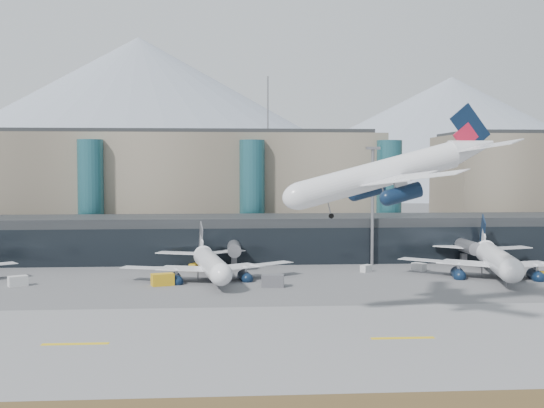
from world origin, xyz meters
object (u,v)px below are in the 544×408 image
at_px(veh_b, 195,267).
at_px(veh_c, 273,281).
at_px(jet_parked_mid, 209,256).
at_px(veh_g, 419,267).
at_px(veh_d, 366,268).
at_px(lightmast_mid, 373,199).
at_px(hero_jet, 399,164).
at_px(veh_h, 163,280).
at_px(veh_a, 18,281).
at_px(jet_parked_right, 494,251).

relative_size(veh_b, veh_c, 0.62).
height_order(jet_parked_mid, veh_g, jet_parked_mid).
xyz_separation_m(veh_c, veh_d, (20.13, 15.82, -0.38)).
relative_size(lightmast_mid, jet_parked_mid, 0.74).
xyz_separation_m(lightmast_mid, hero_jet, (-7.94, -52.62, 7.28)).
relative_size(veh_c, veh_h, 1.00).
distance_m(veh_c, veh_h, 19.84).
xyz_separation_m(veh_a, veh_h, (25.75, -1.23, 0.17)).
bearing_deg(lightmast_mid, hero_jet, -98.58).
bearing_deg(hero_jet, lightmast_mid, 72.48).
xyz_separation_m(lightmast_mid, veh_g, (7.71, -9.20, -13.62)).
distance_m(lightmast_mid, hero_jet, 53.71).
xyz_separation_m(jet_parked_right, veh_h, (-63.88, -7.25, -3.62)).
relative_size(jet_parked_right, veh_b, 15.85).
bearing_deg(veh_a, jet_parked_right, -25.60).
bearing_deg(veh_c, veh_d, 45.22).
xyz_separation_m(jet_parked_mid, veh_d, (31.66, 5.71, -3.52)).
relative_size(jet_parked_mid, veh_h, 8.81).
distance_m(veh_b, veh_c, 25.27).
height_order(lightmast_mid, veh_d, lightmast_mid).
relative_size(jet_parked_mid, jet_parked_right, 0.89).
relative_size(veh_b, veh_g, 0.89).
height_order(hero_jet, veh_h, hero_jet).
height_order(lightmast_mid, jet_parked_mid, lightmast_mid).
height_order(veh_b, veh_d, veh_d).
distance_m(hero_jet, veh_b, 60.07).
height_order(jet_parked_right, veh_d, jet_parked_right).
xyz_separation_m(veh_a, veh_d, (65.51, 11.80, -0.20)).
xyz_separation_m(hero_jet, veh_h, (-35.20, 29.69, -20.61)).
bearing_deg(jet_parked_mid, veh_b, 8.01).
bearing_deg(veh_b, jet_parked_right, -76.44).
xyz_separation_m(jet_parked_right, veh_a, (-89.63, -6.02, -3.79)).
bearing_deg(veh_d, veh_g, -40.19).
height_order(veh_b, veh_g, veh_g).
bearing_deg(jet_parked_mid, veh_g, -90.29).
bearing_deg(jet_parked_right, veh_g, 75.85).
distance_m(hero_jet, jet_parked_right, 49.76).
bearing_deg(veh_d, veh_h, 154.34).
height_order(lightmast_mid, veh_a, lightmast_mid).
bearing_deg(veh_h, veh_d, -0.30).
bearing_deg(veh_h, veh_g, -3.34).
bearing_deg(veh_c, veh_b, 132.59).
height_order(jet_parked_mid, veh_b, jet_parked_mid).
xyz_separation_m(lightmast_mid, veh_h, (-43.14, -22.93, -13.34)).
distance_m(jet_parked_right, veh_b, 60.00).
bearing_deg(lightmast_mid, veh_c, -132.42).
bearing_deg(hero_jet, jet_parked_right, 43.23).
distance_m(hero_jet, veh_g, 50.66).
distance_m(veh_c, veh_g, 35.32).
bearing_deg(veh_g, veh_a, -118.00).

